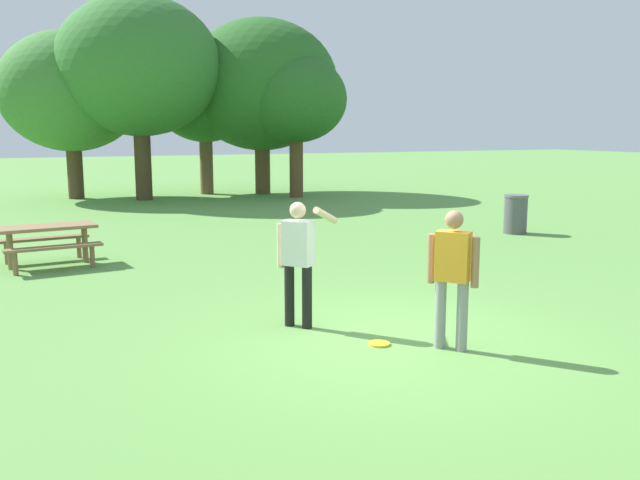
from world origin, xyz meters
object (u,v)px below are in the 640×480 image
(trash_can_beside_table, at_px, (516,214))
(tree_slender_mid, at_px, (261,85))
(tree_broad_center, at_px, (139,67))
(tree_far_right, at_px, (205,100))
(person_thrower, at_px, (453,271))
(tree_back_left, at_px, (296,100))
(tree_tall_left, at_px, (71,92))
(picnic_table_near, at_px, (48,236))
(frisbee, at_px, (379,344))
(person_catcher, at_px, (298,254))

(trash_can_beside_table, relative_size, tree_slender_mid, 0.14)
(tree_broad_center, distance_m, tree_far_right, 3.18)
(person_thrower, bearing_deg, tree_back_left, 73.15)
(tree_tall_left, distance_m, tree_slender_mid, 7.06)
(tree_tall_left, bearing_deg, picnic_table_near, -97.00)
(person_thrower, height_order, tree_broad_center, tree_broad_center)
(tree_tall_left, bearing_deg, tree_slender_mid, -9.07)
(tree_broad_center, relative_size, tree_slender_mid, 1.07)
(person_thrower, distance_m, tree_slender_mid, 19.98)
(frisbee, height_order, tree_far_right, tree_far_right)
(frisbee, height_order, tree_back_left, tree_back_left)
(person_thrower, relative_size, picnic_table_near, 0.88)
(picnic_table_near, relative_size, tree_slender_mid, 0.27)
(trash_can_beside_table, xyz_separation_m, tree_broad_center, (-6.91, 12.02, 4.27))
(trash_can_beside_table, distance_m, tree_slender_mid, 13.16)
(person_catcher, bearing_deg, tree_back_left, 67.54)
(tree_tall_left, height_order, tree_back_left, tree_tall_left)
(person_catcher, bearing_deg, tree_slender_mid, 71.69)
(tree_broad_center, height_order, tree_back_left, tree_broad_center)
(trash_can_beside_table, bearing_deg, frisbee, -139.76)
(frisbee, bearing_deg, tree_broad_center, 88.46)
(tree_broad_center, bearing_deg, picnic_table_near, -108.32)
(tree_slender_mid, xyz_separation_m, tree_back_left, (0.70, -1.82, -0.61))
(tree_broad_center, relative_size, tree_far_right, 1.34)
(tree_tall_left, bearing_deg, trash_can_beside_table, -56.01)
(frisbee, distance_m, tree_tall_left, 20.25)
(tree_broad_center, bearing_deg, tree_slender_mid, 4.90)
(picnic_table_near, distance_m, tree_far_right, 14.75)
(person_catcher, xyz_separation_m, trash_can_beside_table, (7.98, 5.16, -0.48))
(person_catcher, relative_size, tree_tall_left, 0.27)
(tree_slender_mid, bearing_deg, frisbee, -105.66)
(frisbee, distance_m, tree_broad_center, 18.89)
(person_catcher, height_order, tree_broad_center, tree_broad_center)
(tree_far_right, bearing_deg, person_catcher, -101.55)
(person_thrower, xyz_separation_m, tree_broad_center, (-0.19, 18.76, 3.81))
(person_thrower, distance_m, tree_back_left, 18.33)
(frisbee, distance_m, tree_slender_mid, 19.86)
(tree_broad_center, height_order, tree_far_right, tree_broad_center)
(person_thrower, distance_m, person_catcher, 2.03)
(person_thrower, relative_size, person_catcher, 1.00)
(trash_can_beside_table, xyz_separation_m, tree_far_right, (-4.20, 13.32, 3.20))
(tree_tall_left, bearing_deg, person_catcher, -86.49)
(person_catcher, height_order, trash_can_beside_table, person_catcher)
(frisbee, bearing_deg, trash_can_beside_table, 40.24)
(tree_back_left, bearing_deg, person_catcher, -112.46)
(picnic_table_near, distance_m, tree_tall_left, 13.59)
(picnic_table_near, relative_size, trash_can_beside_table, 1.93)
(person_catcher, relative_size, tree_back_left, 0.31)
(trash_can_beside_table, bearing_deg, person_catcher, -147.11)
(tree_tall_left, xyz_separation_m, tree_broad_center, (2.22, -1.52, 0.85))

